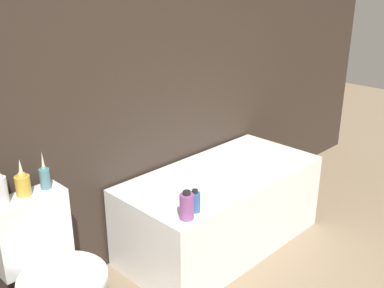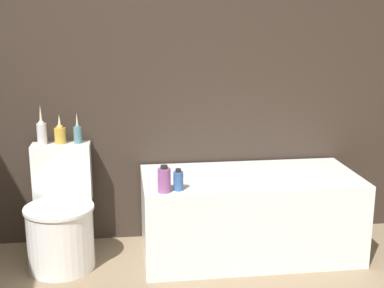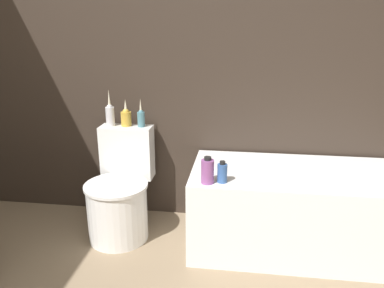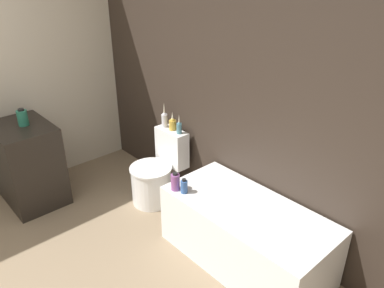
% 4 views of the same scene
% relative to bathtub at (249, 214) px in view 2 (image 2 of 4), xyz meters
% --- Properties ---
extents(wall_back_tiled, '(6.40, 0.06, 2.60)m').
position_rel_bathtub_xyz_m(wall_back_tiled, '(-0.84, 0.39, 1.02)').
color(wall_back_tiled, '#332821').
rests_on(wall_back_tiled, ground_plane).
extents(bathtub, '(1.40, 0.67, 0.55)m').
position_rel_bathtub_xyz_m(bathtub, '(0.00, 0.00, 0.00)').
color(bathtub, white).
rests_on(bathtub, ground).
extents(toilet, '(0.43, 0.58, 0.74)m').
position_rel_bathtub_xyz_m(toilet, '(-1.22, 0.01, 0.01)').
color(toilet, white).
rests_on(toilet, ground).
extents(vase_gold, '(0.06, 0.06, 0.26)m').
position_rel_bathtub_xyz_m(vase_gold, '(-1.34, 0.23, 0.55)').
color(vase_gold, silver).
rests_on(vase_gold, toilet).
extents(vase_silver, '(0.07, 0.07, 0.20)m').
position_rel_bathtub_xyz_m(vase_silver, '(-1.22, 0.24, 0.53)').
color(vase_silver, gold).
rests_on(vase_silver, toilet).
extents(vase_bronze, '(0.05, 0.05, 0.20)m').
position_rel_bathtub_xyz_m(vase_bronze, '(-1.11, 0.23, 0.53)').
color(vase_bronze, teal).
rests_on(vase_bronze, toilet).
extents(shampoo_bottle_tall, '(0.08, 0.08, 0.16)m').
position_rel_bathtub_xyz_m(shampoo_bottle_tall, '(-0.58, -0.26, 0.34)').
color(shampoo_bottle_tall, '#8C4C8C').
rests_on(shampoo_bottle_tall, bathtub).
extents(shampoo_bottle_short, '(0.06, 0.06, 0.13)m').
position_rel_bathtub_xyz_m(shampoo_bottle_short, '(-0.50, -0.24, 0.33)').
color(shampoo_bottle_short, '#335999').
rests_on(shampoo_bottle_short, bathtub).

